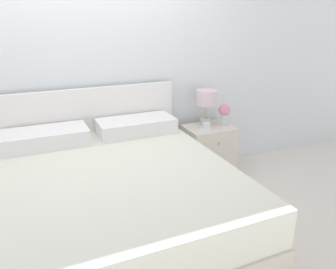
# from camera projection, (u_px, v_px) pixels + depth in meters

# --- Properties ---
(ground_plane) EXTENTS (12.00, 12.00, 0.00)m
(ground_plane) POSITION_uv_depth(u_px,v_px,m) (93.00, 188.00, 3.44)
(ground_plane) COLOR silver
(wall_back) EXTENTS (8.00, 0.06, 2.60)m
(wall_back) POSITION_uv_depth(u_px,v_px,m) (81.00, 61.00, 3.06)
(wall_back) COLOR white
(wall_back) RESTS_ON ground_plane
(bed) EXTENTS (1.76, 1.93, 1.06)m
(bed) POSITION_uv_depth(u_px,v_px,m) (114.00, 201.00, 2.55)
(bed) COLOR beige
(bed) RESTS_ON ground_plane
(nightstand) EXTENTS (0.52, 0.41, 0.57)m
(nightstand) POSITION_uv_depth(u_px,v_px,m) (208.00, 151.00, 3.63)
(nightstand) COLOR silver
(nightstand) RESTS_ON ground_plane
(table_lamp) EXTENTS (0.22, 0.22, 0.39)m
(table_lamp) POSITION_uv_depth(u_px,v_px,m) (206.00, 100.00, 3.49)
(table_lamp) COLOR beige
(table_lamp) RESTS_ON nightstand
(flower_vase) EXTENTS (0.13, 0.13, 0.23)m
(flower_vase) POSITION_uv_depth(u_px,v_px,m) (225.00, 112.00, 3.55)
(flower_vase) COLOR silver
(flower_vase) RESTS_ON nightstand
(teacup) EXTENTS (0.13, 0.13, 0.07)m
(teacup) POSITION_uv_depth(u_px,v_px,m) (206.00, 127.00, 3.43)
(teacup) COLOR white
(teacup) RESTS_ON nightstand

